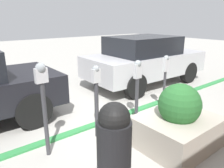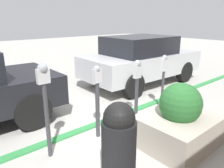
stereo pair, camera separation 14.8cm
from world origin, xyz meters
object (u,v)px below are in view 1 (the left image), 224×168
(parking_meter_second, at_px, (96,94))
(planter_box, at_px, (178,123))
(parking_meter_fourth, at_px, (165,73))
(trash_bin, at_px, (114,145))
(parked_car_middle, at_px, (145,60))
(parking_meter_nearest, at_px, (43,93))
(parking_meter_middle, at_px, (137,82))

(parking_meter_second, bearing_deg, planter_box, -51.11)
(parking_meter_fourth, bearing_deg, trash_bin, -154.37)
(trash_bin, bearing_deg, parked_car_middle, 38.87)
(parking_meter_fourth, bearing_deg, parking_meter_nearest, -179.34)
(parking_meter_nearest, height_order, trash_bin, parking_meter_nearest)
(parking_meter_fourth, distance_m, parked_car_middle, 2.20)
(parking_meter_second, height_order, planter_box, parking_meter_second)
(parking_meter_middle, relative_size, parking_meter_fourth, 1.00)
(parking_meter_second, bearing_deg, parked_car_middle, 29.99)
(parking_meter_nearest, relative_size, trash_bin, 1.31)
(parking_meter_nearest, distance_m, parking_meter_middle, 2.01)
(parking_meter_second, relative_size, parked_car_middle, 0.33)
(parking_meter_middle, height_order, parking_meter_fourth, parking_meter_middle)
(parking_meter_second, bearing_deg, parking_meter_fourth, 1.34)
(parking_meter_nearest, height_order, planter_box, parking_meter_nearest)
(parking_meter_middle, distance_m, planter_box, 1.22)
(parking_meter_nearest, xyz_separation_m, parked_car_middle, (4.20, 1.85, -0.23))
(parking_meter_nearest, relative_size, parking_meter_second, 1.12)
(parking_meter_fourth, xyz_separation_m, trash_bin, (-2.53, -1.21, -0.32))
(parking_meter_second, xyz_separation_m, planter_box, (0.91, -1.13, -0.42))
(parking_meter_middle, bearing_deg, parking_meter_second, -179.89)
(parking_meter_second, distance_m, parking_meter_middle, 1.03)
(parked_car_middle, bearing_deg, parking_meter_second, -148.73)
(parked_car_middle, bearing_deg, planter_box, -126.53)
(parking_meter_middle, bearing_deg, parked_car_middle, 40.29)
(parking_meter_second, height_order, parking_meter_fourth, parking_meter_second)
(parking_meter_nearest, distance_m, trash_bin, 1.34)
(parking_meter_fourth, bearing_deg, parking_meter_second, -178.66)
(parking_meter_second, distance_m, parking_meter_fourth, 2.00)
(parking_meter_fourth, xyz_separation_m, planter_box, (-1.09, -1.17, -0.49))
(parking_meter_nearest, height_order, parking_meter_fourth, parking_meter_nearest)
(parking_meter_second, distance_m, planter_box, 1.51)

